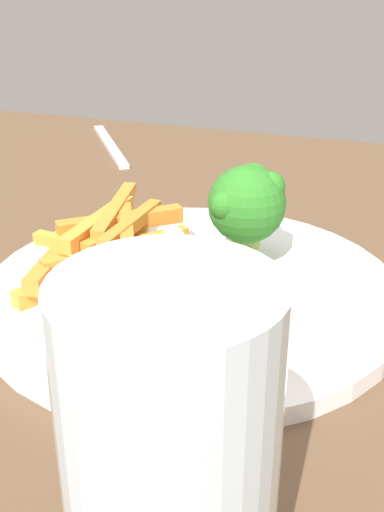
{
  "coord_description": "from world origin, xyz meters",
  "views": [
    {
      "loc": [
        0.15,
        -0.41,
        0.97
      ],
      "look_at": [
        0.02,
        -0.04,
        0.79
      ],
      "focal_mm": 44.71,
      "sensor_mm": 36.0,
      "label": 1
    }
  ],
  "objects": [
    {
      "name": "broccoli_floret_middle",
      "position": [
        0.05,
        0.01,
        0.81
      ],
      "size": [
        0.05,
        0.05,
        0.06
      ],
      "color": "#7CB95C",
      "rests_on": "dinner_plate"
    },
    {
      "name": "dining_table",
      "position": [
        0.0,
        0.0,
        0.66
      ],
      "size": [
        1.27,
        0.83,
        0.76
      ],
      "color": "brown",
      "rests_on": "ground_plane"
    },
    {
      "name": "dinner_plate",
      "position": [
        0.02,
        -0.04,
        0.76
      ],
      "size": [
        0.29,
        0.29,
        0.01
      ],
      "primitive_type": "cylinder",
      "color": "white",
      "rests_on": "dining_table"
    },
    {
      "name": "water_glass",
      "position": [
        0.1,
        -0.27,
        0.83
      ],
      "size": [
        0.07,
        0.07,
        0.14
      ],
      "primitive_type": "cylinder",
      "color": "silver",
      "rests_on": "dining_table"
    },
    {
      "name": "carrot_fries_pile",
      "position": [
        -0.04,
        -0.04,
        0.79
      ],
      "size": [
        0.1,
        0.15,
        0.04
      ],
      "color": "orange",
      "rests_on": "dinner_plate"
    },
    {
      "name": "chicken_drumstick_far",
      "position": [
        0.06,
        -0.09,
        0.79
      ],
      "size": [
        0.11,
        0.11,
        0.05
      ],
      "color": "#5F1D0E",
      "rests_on": "dinner_plate"
    },
    {
      "name": "broccoli_floret_front",
      "position": [
        0.05,
        -0.01,
        0.82
      ],
      "size": [
        0.05,
        0.06,
        0.08
      ],
      "color": "#8EA148",
      "rests_on": "dinner_plate"
    },
    {
      "name": "chicken_drumstick_near",
      "position": [
        0.04,
        -0.09,
        0.79
      ],
      "size": [
        0.09,
        0.12,
        0.04
      ],
      "color": "#4B2311",
      "rests_on": "dinner_plate"
    },
    {
      "name": "fork",
      "position": [
        -0.2,
        0.28,
        0.76
      ],
      "size": [
        0.12,
        0.16,
        0.0
      ],
      "primitive_type": "cube",
      "rotation": [
        0.0,
        0.0,
        2.2
      ],
      "color": "silver",
      "rests_on": "dining_table"
    }
  ]
}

